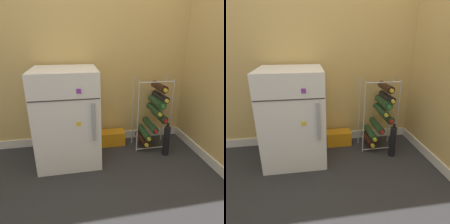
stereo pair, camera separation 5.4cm
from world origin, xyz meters
The scene contains 6 objects.
ground_plane centered at (0.00, 0.00, 0.00)m, with size 14.00×14.00×0.00m, color #28282B.
wall_back centered at (0.00, 0.63, 1.24)m, with size 6.92×0.07×2.50m.
mini_fridge centered at (-0.32, 0.29, 0.44)m, with size 0.56×0.55×0.88m.
wine_rack centered at (0.55, 0.37, 0.38)m, with size 0.36×0.33×0.75m.
soda_box centered at (0.13, 0.48, 0.08)m, with size 0.27×0.15×0.16m.
loose_bottle_floor centered at (0.62, 0.17, 0.16)m, with size 0.06×0.06×0.35m.
Camera 1 is at (-0.24, -1.47, 1.12)m, focal length 32.00 mm.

